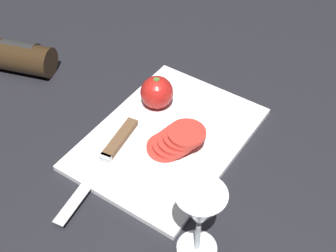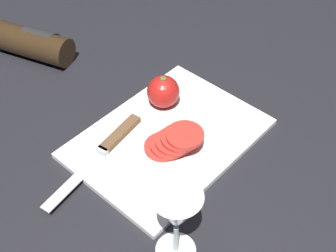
% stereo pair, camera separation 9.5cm
% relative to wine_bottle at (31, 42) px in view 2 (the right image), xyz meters
% --- Properties ---
extents(ground_plane, '(3.00, 3.00, 0.00)m').
position_rel_wine_bottle_xyz_m(ground_plane, '(0.00, 0.47, -0.04)').
color(ground_plane, black).
extents(cutting_board, '(0.39, 0.28, 0.01)m').
position_rel_wine_bottle_xyz_m(cutting_board, '(-0.01, 0.46, -0.03)').
color(cutting_board, white).
rests_on(cutting_board, ground_plane).
extents(wine_bottle, '(0.15, 0.32, 0.08)m').
position_rel_wine_bottle_xyz_m(wine_bottle, '(0.00, 0.00, 0.00)').
color(wine_bottle, '#332314').
rests_on(wine_bottle, ground_plane).
extents(wine_glass, '(0.08, 0.08, 0.15)m').
position_rel_wine_bottle_xyz_m(wine_glass, '(0.18, 0.64, 0.07)').
color(wine_glass, silver).
rests_on(wine_glass, ground_plane).
extents(whole_tomato, '(0.07, 0.07, 0.07)m').
position_rel_wine_bottle_xyz_m(whole_tomato, '(-0.07, 0.38, 0.01)').
color(whole_tomato, red).
rests_on(whole_tomato, cutting_board).
extents(knife, '(0.28, 0.06, 0.01)m').
position_rel_wine_bottle_xyz_m(knife, '(0.09, 0.39, -0.02)').
color(knife, silver).
rests_on(knife, cutting_board).
extents(tomato_slice_stack_near, '(0.11, 0.11, 0.04)m').
position_rel_wine_bottle_xyz_m(tomato_slice_stack_near, '(0.01, 0.49, -0.00)').
color(tomato_slice_stack_near, red).
rests_on(tomato_slice_stack_near, cutting_board).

